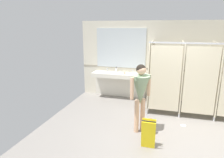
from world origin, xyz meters
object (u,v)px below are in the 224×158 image
object	(u,v)px
person_standing	(141,90)
soap_dispenser	(116,70)
wet_floor_sign	(148,134)
handbag	(150,128)
paper_cup	(124,73)

from	to	relation	value
person_standing	soap_dispenser	bearing A→B (deg)	117.04
wet_floor_sign	handbag	bearing A→B (deg)	90.99
handbag	paper_cup	size ratio (longest dim) A/B	3.84
person_standing	wet_floor_sign	xyz separation A→B (m)	(0.27, -0.64, -0.71)
person_standing	paper_cup	distance (m)	2.18
paper_cup	wet_floor_sign	size ratio (longest dim) A/B	0.16
paper_cup	soap_dispenser	bearing A→B (deg)	143.77
handbag	soap_dispenser	world-z (taller)	soap_dispenser
soap_dispenser	person_standing	bearing A→B (deg)	-62.96
person_standing	soap_dispenser	distance (m)	2.55
handbag	paper_cup	distance (m)	2.45
soap_dispenser	wet_floor_sign	distance (m)	3.32
person_standing	soap_dispenser	size ratio (longest dim) A/B	8.91
person_standing	wet_floor_sign	bearing A→B (deg)	-67.00
soap_dispenser	wet_floor_sign	xyz separation A→B (m)	(1.43, -2.92, -0.66)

